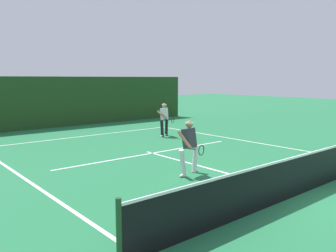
{
  "coord_description": "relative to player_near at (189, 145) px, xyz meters",
  "views": [
    {
      "loc": [
        -7.84,
        -4.22,
        2.82
      ],
      "look_at": [
        0.66,
        5.94,
        1.0
      ],
      "focal_mm": 37.14,
      "sensor_mm": 36.0,
      "label": 1
    }
  ],
  "objects": [
    {
      "name": "tennis_net",
      "position": [
        0.95,
        -3.04,
        -0.37
      ],
      "size": [
        10.6,
        0.09,
        1.08
      ],
      "color": "#1E4723",
      "rests_on": "ground_plane"
    },
    {
      "name": "court_line_service",
      "position": [
        0.95,
        3.04,
        -0.88
      ],
      "size": [
        7.88,
        0.1,
        0.01
      ],
      "primitive_type": "cube",
      "color": "white",
      "rests_on": "ground_plane"
    },
    {
      "name": "player_near",
      "position": [
        0.0,
        0.0,
        0.0
      ],
      "size": [
        0.94,
        0.88,
        1.61
      ],
      "rotation": [
        0.0,
        0.0,
        3.37
      ],
      "color": "silver",
      "rests_on": "ground_plane"
    },
    {
      "name": "court_line_baseline_far",
      "position": [
        0.95,
        8.3,
        -0.88
      ],
      "size": [
        9.67,
        0.1,
        0.01
      ],
      "primitive_type": "cube",
      "color": "white",
      "rests_on": "ground_plane"
    },
    {
      "name": "court_line_centre",
      "position": [
        0.95,
        0.16,
        -0.88
      ],
      "size": [
        0.1,
        6.4,
        0.01
      ],
      "primitive_type": "cube",
      "color": "white",
      "rests_on": "ground_plane"
    },
    {
      "name": "tennis_ball",
      "position": [
        2.3,
        -1.85,
        -0.85
      ],
      "size": [
        0.07,
        0.07,
        0.07
      ],
      "primitive_type": "sphere",
      "color": "#D1E033",
      "rests_on": "ground_plane"
    },
    {
      "name": "back_fence_windscreen",
      "position": [
        0.95,
        12.26,
        0.58
      ],
      "size": [
        18.83,
        0.12,
        2.93
      ],
      "primitive_type": "cube",
      "color": "#20401B",
      "rests_on": "ground_plane"
    },
    {
      "name": "ground_plane",
      "position": [
        0.95,
        -3.04,
        -0.88
      ],
      "size": [
        80.0,
        80.0,
        0.0
      ],
      "primitive_type": "plane",
      "color": "#227042"
    },
    {
      "name": "player_far",
      "position": [
        3.79,
        5.78,
        0.01
      ],
      "size": [
        0.74,
        0.94,
        1.63
      ],
      "rotation": [
        0.0,
        0.0,
        3.57
      ],
      "color": "black",
      "rests_on": "ground_plane"
    }
  ]
}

